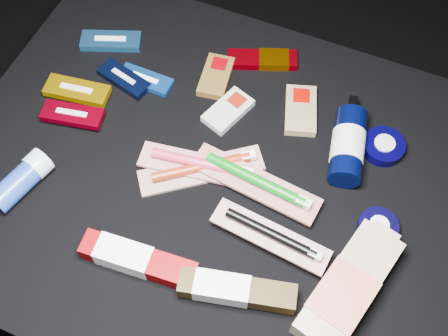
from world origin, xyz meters
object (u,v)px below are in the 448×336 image
at_px(lotion_bottle, 348,146).
at_px(toothpaste_carton_red, 134,259).
at_px(bodywash_bottle, 347,290).
at_px(deodorant_stick, 22,180).

distance_m(lotion_bottle, toothpaste_carton_red, 0.43).
relative_size(lotion_bottle, bodywash_bottle, 0.80).
xyz_separation_m(bodywash_bottle, toothpaste_carton_red, (-0.34, -0.09, -0.00)).
height_order(bodywash_bottle, toothpaste_carton_red, bodywash_bottle).
distance_m(bodywash_bottle, deodorant_stick, 0.59).
relative_size(lotion_bottle, deodorant_stick, 1.52).
bearing_deg(toothpaste_carton_red, lotion_bottle, 47.70).
bearing_deg(deodorant_stick, bodywash_bottle, 17.77).
height_order(deodorant_stick, toothpaste_carton_red, deodorant_stick).
relative_size(deodorant_stick, toothpaste_carton_red, 0.63).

